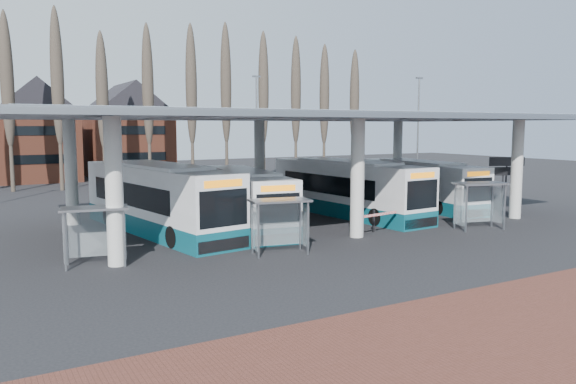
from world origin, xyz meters
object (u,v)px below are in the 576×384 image
bus_1 (243,199)px  bus_3 (419,185)px  shelter_1 (279,214)px  shelter_2 (478,195)px  bus_2 (346,189)px  shelter_0 (95,223)px  bus_0 (157,200)px

bus_1 → bus_3: size_ratio=1.00×
shelter_1 → shelter_2: size_ratio=0.94×
bus_1 → shelter_1: 7.27m
bus_1 → shelter_1: (-1.53, -7.10, 0.25)m
bus_2 → shelter_1: bearing=-144.7°
shelter_0 → bus_0: bearing=65.4°
bus_0 → shelter_2: bus_0 is taller
shelter_0 → shelter_2: size_ratio=0.92×
bus_0 → bus_3: size_ratio=1.14×
shelter_2 → bus_0: bearing=166.8°
shelter_0 → bus_2: bearing=30.7°
bus_1 → shelter_0: size_ratio=4.23×
shelter_0 → bus_1: bearing=42.0°
bus_1 → bus_3: (14.11, 1.02, 0.01)m
bus_1 → shelter_0: bus_1 is taller
bus_2 → shelter_2: (3.38, -7.65, 0.22)m
bus_0 → bus_1: bearing=-16.6°
shelter_1 → bus_0: bearing=123.6°
bus_3 → shelter_1: bus_3 is taller
shelter_1 → shelter_2: (12.37, -0.12, 0.10)m
bus_2 → shelter_0: size_ratio=4.57×
bus_1 → bus_2: 7.47m
bus_2 → bus_3: bus_2 is taller
bus_2 → shelter_1: size_ratio=4.51×
bus_2 → bus_3: size_ratio=1.08×
shelter_0 → shelter_1: bearing=-1.9°
bus_2 → shelter_0: bus_2 is taller
bus_0 → shelter_1: bus_0 is taller
shelter_0 → shelter_1: shelter_1 is taller
bus_1 → bus_2: bus_2 is taller
bus_1 → shelter_2: bus_1 is taller
bus_0 → shelter_2: 17.40m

